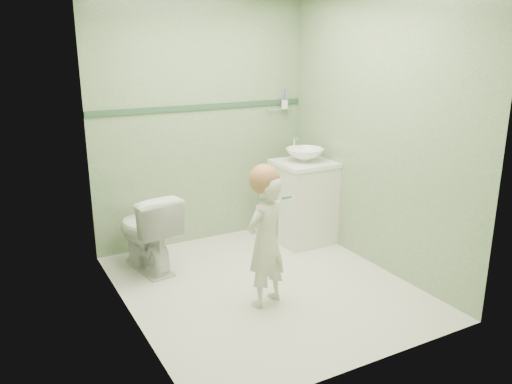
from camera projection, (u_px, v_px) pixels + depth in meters
ground at (265, 286)px, 4.32m from camera, size 2.50×2.50×0.00m
room_shell at (265, 144)px, 3.98m from camera, size 2.50×2.54×2.40m
trim_stripe at (202, 107)px, 4.98m from camera, size 2.20×0.02×0.05m
vanity at (303, 203)px, 5.18m from camera, size 0.52×0.50×0.80m
counter at (304, 163)px, 5.07m from camera, size 0.54×0.52×0.04m
basin at (305, 155)px, 5.04m from camera, size 0.37×0.37×0.13m
faucet at (295, 144)px, 5.17m from camera, size 0.03×0.13×0.18m
cup_holder at (284, 104)px, 5.35m from camera, size 0.26×0.07×0.21m
toilet at (147, 231)px, 4.55m from camera, size 0.51×0.75×0.71m
toddler at (266, 241)px, 3.90m from camera, size 0.43×0.35×1.03m
hair_cap at (264, 179)px, 3.79m from camera, size 0.23×0.23×0.23m
teal_toothbrush at (285, 197)px, 3.77m from camera, size 0.10×0.14×0.08m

